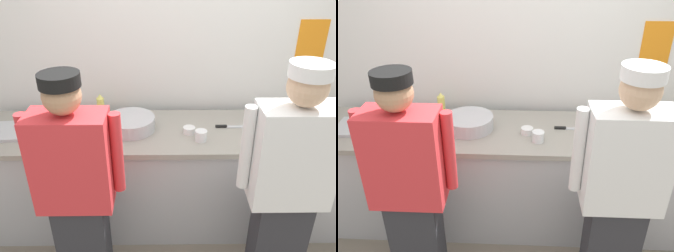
% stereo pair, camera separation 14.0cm
% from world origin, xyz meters
% --- Properties ---
extents(ground_plane, '(9.00, 9.00, 0.00)m').
position_xyz_m(ground_plane, '(0.00, 0.00, 0.00)').
color(ground_plane, slate).
extents(wall_back, '(5.08, 0.11, 2.64)m').
position_xyz_m(wall_back, '(0.00, 0.87, 1.32)').
color(wall_back, white).
rests_on(wall_back, ground).
extents(prep_counter, '(3.24, 0.72, 0.89)m').
position_xyz_m(prep_counter, '(0.00, 0.38, 0.45)').
color(prep_counter, '#B2B2B7').
rests_on(prep_counter, ground).
extents(chef_near_left, '(0.59, 0.24, 1.61)m').
position_xyz_m(chef_near_left, '(-0.65, -0.31, 0.86)').
color(chef_near_left, '#2D2D33').
rests_on(chef_near_left, ground).
extents(chef_center, '(0.60, 0.24, 1.66)m').
position_xyz_m(chef_center, '(0.62, -0.33, 0.89)').
color(chef_center, '#2D2D33').
rests_on(chef_center, ground).
extents(plate_stack_front, '(0.21, 0.21, 0.07)m').
position_xyz_m(plate_stack_front, '(0.74, 0.48, 0.93)').
color(plate_stack_front, white).
rests_on(plate_stack_front, prep_counter).
extents(mixing_bowl_steel, '(0.38, 0.38, 0.10)m').
position_xyz_m(mixing_bowl_steel, '(-0.38, 0.39, 0.95)').
color(mixing_bowl_steel, '#B7BABF').
rests_on(mixing_bowl_steel, prep_counter).
extents(sheet_tray, '(0.52, 0.35, 0.02)m').
position_xyz_m(sheet_tray, '(-1.18, 0.36, 0.91)').
color(sheet_tray, '#B7BABF').
rests_on(sheet_tray, prep_counter).
extents(squeeze_bottle_primary, '(0.06, 0.06, 0.21)m').
position_xyz_m(squeeze_bottle_primary, '(-0.64, 0.59, 1.00)').
color(squeeze_bottle_primary, '#E5E066').
rests_on(squeeze_bottle_primary, prep_counter).
extents(ramekin_red_sauce, '(0.09, 0.09, 0.04)m').
position_xyz_m(ramekin_red_sauce, '(-0.63, 0.19, 0.92)').
color(ramekin_red_sauce, white).
rests_on(ramekin_red_sauce, prep_counter).
extents(ramekin_orange_sauce, '(0.09, 0.09, 0.05)m').
position_xyz_m(ramekin_orange_sauce, '(0.07, 0.33, 0.92)').
color(ramekin_orange_sauce, white).
rests_on(ramekin_orange_sauce, prep_counter).
extents(ramekin_green_sauce, '(0.08, 0.08, 0.04)m').
position_xyz_m(ramekin_green_sauce, '(0.69, 0.17, 0.92)').
color(ramekin_green_sauce, white).
rests_on(ramekin_green_sauce, prep_counter).
extents(ramekin_yellow_sauce, '(0.10, 0.10, 0.04)m').
position_xyz_m(ramekin_yellow_sauce, '(0.85, 0.26, 0.92)').
color(ramekin_yellow_sauce, white).
rests_on(ramekin_yellow_sauce, prep_counter).
extents(deli_cup, '(0.09, 0.09, 0.08)m').
position_xyz_m(deli_cup, '(0.15, 0.22, 0.93)').
color(deli_cup, white).
rests_on(deli_cup, prep_counter).
extents(chefs_knife, '(0.27, 0.03, 0.02)m').
position_xyz_m(chefs_knife, '(0.40, 0.42, 0.90)').
color(chefs_knife, '#B7BABF').
rests_on(chefs_knife, prep_counter).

